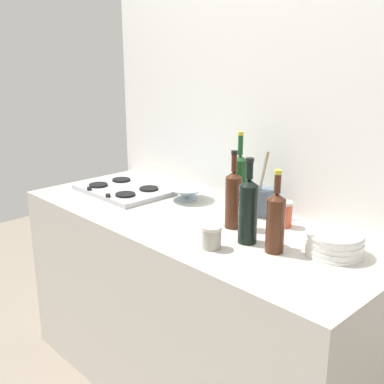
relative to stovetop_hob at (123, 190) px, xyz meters
name	(u,v)px	position (x,y,z in m)	size (l,w,h in m)	color
counter_block	(192,307)	(0.54, -0.02, -0.46)	(1.80, 0.70, 0.90)	beige
backsplash_panel	(248,144)	(0.54, 0.36, 0.27)	(1.90, 0.06, 2.37)	white
stovetop_hob	(123,190)	(0.00, 0.00, 0.00)	(0.48, 0.33, 0.04)	#B2B2B7
plate_stack	(334,243)	(1.19, 0.08, 0.03)	(0.21, 0.22, 0.08)	white
wine_bottle_leftmost	(248,209)	(0.89, -0.06, 0.12)	(0.07, 0.07, 0.34)	black
wine_bottle_mid_left	(276,221)	(1.02, -0.06, 0.11)	(0.07, 0.07, 0.31)	#472314
wine_bottle_mid_right	(239,183)	(0.65, 0.17, 0.13)	(0.06, 0.06, 0.38)	#19471E
wine_bottle_rightmost	(233,198)	(0.75, 0.03, 0.11)	(0.07, 0.07, 0.33)	#472314
mixing_bowl	(187,193)	(0.33, 0.15, 0.02)	(0.21, 0.21, 0.07)	silver
utensil_crock	(264,201)	(0.74, 0.24, 0.05)	(0.09, 0.09, 0.29)	slate
condiment_jar_front	(212,237)	(0.84, -0.20, 0.03)	(0.08, 0.08, 0.09)	#9E998C
condiment_jar_rear	(284,214)	(0.89, 0.19, 0.04)	(0.07, 0.07, 0.11)	#C64C2D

